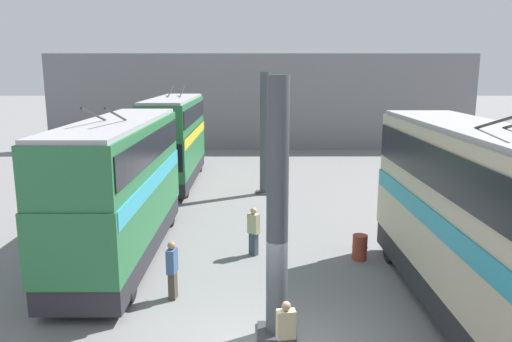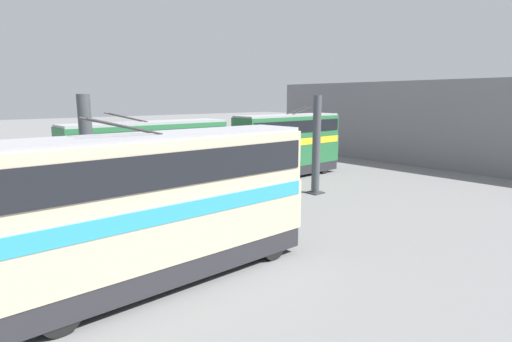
{
  "view_description": "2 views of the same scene",
  "coord_description": "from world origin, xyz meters",
  "px_view_note": "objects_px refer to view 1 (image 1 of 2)",
  "views": [
    {
      "loc": [
        -11.08,
        0.56,
        6.67
      ],
      "look_at": [
        12.04,
        0.49,
        1.96
      ],
      "focal_mm": 35.0,
      "sensor_mm": 36.0,
      "label": 1
    },
    {
      "loc": [
        -4.87,
        -17.35,
        6.4
      ],
      "look_at": [
        9.54,
        -0.72,
        2.35
      ],
      "focal_mm": 28.0,
      "sensor_mm": 36.0,
      "label": 2
    }
  ],
  "objects_px": {
    "person_aisle_midway": "(254,230)",
    "oil_drum": "(360,247)",
    "person_by_right_row": "(172,269)",
    "bus_right_mid": "(174,135)",
    "person_aisle_foreground": "(286,333)",
    "bus_left_far": "(478,213)",
    "bus_right_near": "(120,181)"
  },
  "relations": [
    {
      "from": "person_aisle_midway",
      "to": "bus_right_mid",
      "type": "bearing_deg",
      "value": 60.81
    },
    {
      "from": "bus_left_far",
      "to": "bus_right_near",
      "type": "bearing_deg",
      "value": 66.68
    },
    {
      "from": "bus_left_far",
      "to": "person_aisle_foreground",
      "type": "bearing_deg",
      "value": 114.28
    },
    {
      "from": "bus_left_far",
      "to": "oil_drum",
      "type": "height_order",
      "value": "bus_left_far"
    },
    {
      "from": "bus_left_far",
      "to": "person_by_right_row",
      "type": "height_order",
      "value": "bus_left_far"
    },
    {
      "from": "bus_left_far",
      "to": "bus_right_mid",
      "type": "height_order",
      "value": "bus_left_far"
    },
    {
      "from": "person_by_right_row",
      "to": "person_aisle_foreground",
      "type": "bearing_deg",
      "value": -39.29
    },
    {
      "from": "person_aisle_midway",
      "to": "person_aisle_foreground",
      "type": "bearing_deg",
      "value": -134.63
    },
    {
      "from": "person_aisle_foreground",
      "to": "oil_drum",
      "type": "xyz_separation_m",
      "value": [
        6.62,
        -3.05,
        -0.4
      ]
    },
    {
      "from": "person_by_right_row",
      "to": "person_aisle_midway",
      "type": "bearing_deg",
      "value": 65.27
    },
    {
      "from": "bus_right_near",
      "to": "bus_left_far",
      "type": "bearing_deg",
      "value": -113.32
    },
    {
      "from": "bus_right_mid",
      "to": "oil_drum",
      "type": "relative_size",
      "value": 10.88
    },
    {
      "from": "person_aisle_midway",
      "to": "person_by_right_row",
      "type": "bearing_deg",
      "value": -174.44
    },
    {
      "from": "person_by_right_row",
      "to": "person_aisle_foreground",
      "type": "xyz_separation_m",
      "value": [
        -3.52,
        -3.12,
        -0.09
      ]
    },
    {
      "from": "person_aisle_foreground",
      "to": "oil_drum",
      "type": "distance_m",
      "value": 7.3
    },
    {
      "from": "person_by_right_row",
      "to": "person_aisle_midway",
      "type": "relative_size",
      "value": 0.99
    },
    {
      "from": "bus_right_near",
      "to": "person_aisle_midway",
      "type": "height_order",
      "value": "bus_right_near"
    },
    {
      "from": "bus_right_near",
      "to": "person_aisle_foreground",
      "type": "bearing_deg",
      "value": -141.73
    },
    {
      "from": "person_by_right_row",
      "to": "oil_drum",
      "type": "distance_m",
      "value": 6.93
    },
    {
      "from": "bus_right_near",
      "to": "oil_drum",
      "type": "height_order",
      "value": "bus_right_near"
    },
    {
      "from": "person_by_right_row",
      "to": "oil_drum",
      "type": "xyz_separation_m",
      "value": [
        3.1,
        -6.17,
        -0.49
      ]
    },
    {
      "from": "bus_right_mid",
      "to": "oil_drum",
      "type": "xyz_separation_m",
      "value": [
        -12.43,
        -8.49,
        -2.43
      ]
    },
    {
      "from": "bus_right_mid",
      "to": "person_aisle_foreground",
      "type": "bearing_deg",
      "value": -164.08
    },
    {
      "from": "bus_right_near",
      "to": "oil_drum",
      "type": "distance_m",
      "value": 8.82
    },
    {
      "from": "bus_right_near",
      "to": "person_aisle_foreground",
      "type": "xyz_separation_m",
      "value": [
        -6.89,
        -5.44,
        -1.97
      ]
    },
    {
      "from": "bus_right_mid",
      "to": "person_by_right_row",
      "type": "distance_m",
      "value": 15.83
    },
    {
      "from": "bus_left_far",
      "to": "person_aisle_foreground",
      "type": "height_order",
      "value": "bus_left_far"
    },
    {
      "from": "person_aisle_midway",
      "to": "bus_right_near",
      "type": "bearing_deg",
      "value": 131.57
    },
    {
      "from": "bus_left_far",
      "to": "person_aisle_midway",
      "type": "height_order",
      "value": "bus_left_far"
    },
    {
      "from": "person_aisle_midway",
      "to": "oil_drum",
      "type": "relative_size",
      "value": 1.98
    },
    {
      "from": "bus_left_far",
      "to": "person_aisle_midway",
      "type": "distance_m",
      "value": 7.83
    },
    {
      "from": "person_aisle_foreground",
      "to": "person_aisle_midway",
      "type": "relative_size",
      "value": 0.9
    }
  ]
}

